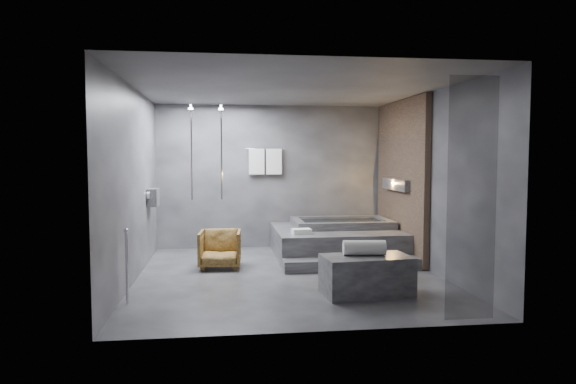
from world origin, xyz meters
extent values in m
plane|color=#2C2C2E|center=(0.00, 0.00, 0.00)|extent=(5.00, 5.00, 0.00)
cube|color=#4A4A4C|center=(0.00, 0.00, 2.80)|extent=(4.50, 5.00, 0.04)
cube|color=#36363B|center=(0.00, 2.50, 1.40)|extent=(4.50, 0.04, 2.80)
cube|color=#36363B|center=(0.00, -2.50, 1.40)|extent=(4.50, 0.04, 2.80)
cube|color=#36363B|center=(-2.25, 0.00, 1.40)|extent=(0.04, 5.00, 2.80)
cube|color=#36363B|center=(2.25, 0.00, 1.40)|extent=(0.04, 5.00, 2.80)
cube|color=#9F7A5D|center=(2.19, 1.25, 1.40)|extent=(0.10, 2.40, 2.78)
cube|color=#FF9938|center=(2.11, 1.25, 1.30)|extent=(0.14, 1.20, 0.20)
cube|color=slate|center=(-2.16, 1.40, 1.10)|extent=(0.16, 0.42, 0.30)
imported|color=beige|center=(-2.15, 1.30, 1.05)|extent=(0.08, 0.08, 0.21)
imported|color=beige|center=(-2.15, 1.50, 1.03)|extent=(0.07, 0.07, 0.15)
cylinder|color=silver|center=(-1.00, 2.05, 1.90)|extent=(0.04, 0.04, 1.80)
cylinder|color=silver|center=(-1.55, 2.05, 1.90)|extent=(0.04, 0.04, 1.80)
cylinder|color=silver|center=(-0.15, 2.44, 1.95)|extent=(0.75, 0.02, 0.02)
cube|color=white|center=(-0.32, 2.42, 1.70)|extent=(0.30, 0.06, 0.50)
cube|color=white|center=(0.02, 2.42, 1.70)|extent=(0.30, 0.06, 0.50)
cylinder|color=silver|center=(-2.15, -1.20, 0.45)|extent=(0.04, 0.04, 0.90)
cube|color=black|center=(1.65, -2.45, 1.35)|extent=(0.55, 0.01, 2.60)
cube|color=#313133|center=(1.05, 1.45, 0.25)|extent=(2.20, 2.00, 0.50)
cube|color=#313133|center=(1.05, 0.27, 0.09)|extent=(2.20, 0.36, 0.18)
cube|color=#333335|center=(0.88, -1.18, 0.25)|extent=(1.18, 0.72, 0.51)
imported|color=#483012|center=(-1.03, 0.69, 0.31)|extent=(0.70, 0.72, 0.61)
cylinder|color=white|center=(0.86, -1.12, 0.61)|extent=(0.57, 0.25, 0.20)
cube|color=silver|center=(0.33, 0.89, 0.54)|extent=(0.33, 0.26, 0.08)
camera|label=1|loc=(-0.97, -7.59, 1.80)|focal=32.00mm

